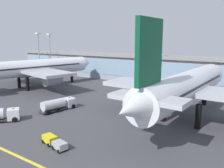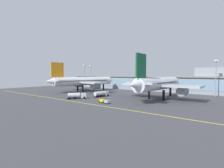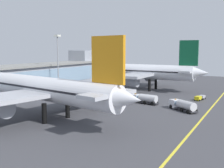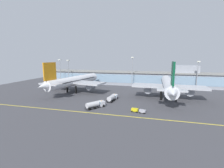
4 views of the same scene
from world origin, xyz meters
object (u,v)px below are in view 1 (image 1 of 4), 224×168
object	(u,v)px
airliner_near_right	(186,87)
service_truck_far	(54,142)
airliner_near_left	(31,68)
apron_light_mast_east	(148,46)
apron_light_mast_west	(39,47)
baggage_tug_near	(59,104)
apron_light_mast_far_east	(50,47)

from	to	relation	value
airliner_near_right	service_truck_far	world-z (taller)	airliner_near_right
airliner_near_left	service_truck_far	distance (m)	50.43
apron_light_mast_east	airliner_near_left	bearing A→B (deg)	-144.05
airliner_near_right	apron_light_mast_west	bearing A→B (deg)	72.87
baggage_tug_near	apron_light_mast_east	distance (m)	39.60
apron_light_mast_east	apron_light_mast_far_east	size ratio (longest dim) A/B	1.12
baggage_tug_near	apron_light_mast_west	distance (m)	65.29
airliner_near_right	apron_light_mast_west	size ratio (longest dim) A/B	2.43
service_truck_far	apron_light_mast_far_east	world-z (taller)	apron_light_mast_far_east
apron_light_mast_far_east	baggage_tug_near	bearing A→B (deg)	-39.27
airliner_near_left	service_truck_far	xyz separation A→B (m)	(41.94, -27.33, -6.15)
airliner_near_left	service_truck_far	bearing A→B (deg)	-112.04
service_truck_far	apron_light_mast_west	distance (m)	84.80
apron_light_mast_west	airliner_near_left	bearing A→B (deg)	-43.13
baggage_tug_near	service_truck_far	xyz separation A→B (m)	(14.03, -14.14, -0.72)
baggage_tug_near	apron_light_mast_east	xyz separation A→B (m)	(5.03, 37.08, 12.96)
service_truck_far	apron_light_mast_east	world-z (taller)	apron_light_mast_east
apron_light_mast_east	apron_light_mast_far_east	bearing A→B (deg)	179.44
airliner_near_left	apron_light_mast_west	xyz separation A→B (m)	(-24.88, 23.31, 6.54)
airliner_near_right	apron_light_mast_west	distance (m)	84.56
airliner_near_right	baggage_tug_near	distance (m)	29.46
apron_light_mast_west	apron_light_mast_far_east	world-z (taller)	apron_light_mast_west
baggage_tug_near	service_truck_far	world-z (taller)	baggage_tug_near
apron_light_mast_west	apron_light_mast_east	size ratio (longest dim) A/B	0.92
baggage_tug_near	service_truck_far	distance (m)	19.93
airliner_near_left	baggage_tug_near	xyz separation A→B (m)	(27.91, -13.19, -5.43)
airliner_near_left	apron_light_mast_east	size ratio (longest dim) A/B	2.42
airliner_near_left	apron_light_mast_east	distance (m)	41.38
airliner_near_right	service_truck_far	bearing A→B (deg)	152.53
apron_light_mast_west	apron_light_mast_east	xyz separation A→B (m)	(57.82, 0.58, 0.99)
service_truck_far	apron_light_mast_west	size ratio (longest dim) A/B	0.29
baggage_tug_near	apron_light_mast_east	world-z (taller)	apron_light_mast_east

